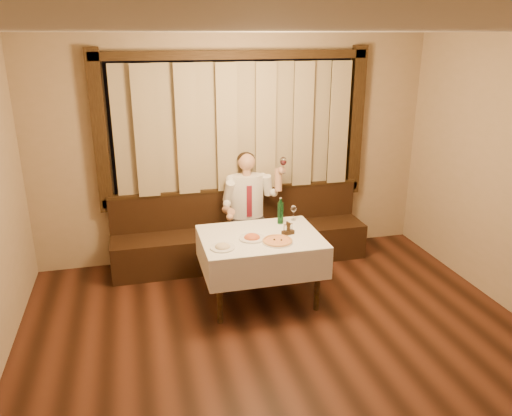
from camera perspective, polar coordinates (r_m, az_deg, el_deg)
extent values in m
cube|color=black|center=(4.31, 6.63, -21.19)|extent=(5.00, 6.00, 0.01)
cube|color=silver|center=(3.29, 8.62, 19.34)|extent=(5.00, 6.00, 0.01)
cube|color=tan|center=(6.32, -2.45, 6.64)|extent=(5.00, 0.01, 2.80)
cube|color=black|center=(6.24, -2.46, 9.29)|extent=(3.00, 0.02, 1.60)
cube|color=orange|center=(6.19, -8.79, 6.16)|extent=(0.50, 0.01, 0.40)
cube|color=black|center=(6.41, -2.27, 1.72)|extent=(3.30, 0.12, 0.10)
cube|color=black|center=(6.11, -2.49, 17.09)|extent=(3.30, 0.12, 0.10)
cube|color=black|center=(6.09, -17.43, 8.17)|extent=(0.16, 0.12, 1.90)
cube|color=black|center=(6.71, 11.31, 9.64)|extent=(0.16, 0.12, 1.90)
cube|color=#94835F|center=(6.15, -2.26, 9.13)|extent=(2.90, 0.08, 1.55)
cube|color=black|center=(6.39, -1.71, -4.31)|extent=(3.20, 0.60, 0.45)
cube|color=black|center=(6.45, -2.22, 0.19)|extent=(3.20, 0.12, 0.45)
cube|color=black|center=(6.37, -2.25, 2.27)|extent=(3.20, 0.14, 0.04)
cylinder|color=black|center=(5.05, -4.20, -9.50)|extent=(0.06, 0.06, 0.71)
cylinder|color=black|center=(5.30, 7.04, -8.12)|extent=(0.06, 0.06, 0.71)
cylinder|color=black|center=(5.71, -5.52, -6.00)|extent=(0.06, 0.06, 0.71)
cylinder|color=black|center=(5.93, 4.49, -4.95)|extent=(0.06, 0.06, 0.71)
cube|color=black|center=(5.32, 0.53, -3.44)|extent=(1.20, 0.90, 0.04)
cube|color=white|center=(5.31, 0.53, -3.21)|extent=(1.26, 0.96, 0.01)
cube|color=white|center=(4.96, 1.94, -7.14)|extent=(1.26, 0.01, 0.35)
cube|color=white|center=(5.80, -0.68, -3.04)|extent=(1.26, 0.01, 0.35)
cube|color=white|center=(5.27, -6.16, -5.59)|extent=(0.01, 0.96, 0.35)
cube|color=white|center=(5.56, 6.84, -4.25)|extent=(0.01, 0.96, 0.35)
cylinder|color=white|center=(5.15, 2.47, -3.87)|extent=(0.33, 0.33, 0.01)
cylinder|color=#C5461D|center=(5.14, 2.47, -3.77)|extent=(0.30, 0.30, 0.01)
torus|color=tan|center=(5.14, 2.47, -3.73)|extent=(0.31, 0.31, 0.02)
sphere|color=black|center=(5.15, 2.10, -3.62)|extent=(0.02, 0.02, 0.02)
sphere|color=black|center=(5.14, 2.91, -3.67)|extent=(0.02, 0.02, 0.02)
cylinder|color=white|center=(5.22, -0.46, -3.48)|extent=(0.27, 0.27, 0.02)
ellipsoid|color=#BB391E|center=(5.20, -0.46, -3.01)|extent=(0.17, 0.17, 0.08)
cylinder|color=white|center=(5.01, -3.84, -4.54)|extent=(0.25, 0.25, 0.02)
ellipsoid|color=#D7BD8B|center=(4.99, -3.85, -4.09)|extent=(0.16, 0.16, 0.07)
cylinder|color=#0F491F|center=(5.61, 2.81, -0.58)|extent=(0.07, 0.07, 0.25)
cylinder|color=#0F491F|center=(5.56, 2.84, 0.81)|extent=(0.03, 0.03, 0.06)
cylinder|color=silver|center=(5.55, 2.84, 1.13)|extent=(0.03, 0.03, 0.01)
cylinder|color=white|center=(5.76, 4.28, -1.34)|extent=(0.06, 0.06, 0.01)
cylinder|color=white|center=(5.74, 4.30, -0.88)|extent=(0.01, 0.01, 0.09)
ellipsoid|color=white|center=(5.71, 4.32, -0.07)|extent=(0.07, 0.07, 0.08)
cube|color=black|center=(5.35, 3.67, -2.80)|extent=(0.14, 0.10, 0.04)
cube|color=black|center=(5.32, 3.69, -2.11)|extent=(0.03, 0.07, 0.10)
cylinder|color=white|center=(5.31, 3.35, -2.39)|extent=(0.03, 0.03, 0.07)
cylinder|color=silver|center=(5.29, 3.36, -1.97)|extent=(0.04, 0.04, 0.01)
cylinder|color=white|center=(5.35, 4.02, -2.25)|extent=(0.03, 0.03, 0.07)
cylinder|color=silver|center=(5.33, 4.03, -1.82)|extent=(0.04, 0.04, 0.01)
cube|color=black|center=(6.18, -0.73, -2.08)|extent=(0.40, 0.45, 0.16)
cube|color=black|center=(6.09, -1.24, -5.57)|extent=(0.11, 0.12, 0.45)
cube|color=black|center=(6.13, 0.76, -5.37)|extent=(0.11, 0.12, 0.45)
ellipsoid|color=white|center=(6.20, -1.06, 1.40)|extent=(0.42, 0.26, 0.54)
cube|color=maroon|center=(6.09, -0.77, 0.75)|extent=(0.06, 0.01, 0.40)
cylinder|color=tan|center=(6.12, -1.08, 4.14)|extent=(0.10, 0.10, 0.08)
sphere|color=tan|center=(6.08, -1.09, 5.32)|extent=(0.21, 0.21, 0.21)
ellipsoid|color=black|center=(6.10, -1.15, 5.66)|extent=(0.21, 0.21, 0.16)
sphere|color=white|center=(6.10, -2.89, 3.21)|extent=(0.13, 0.13, 0.13)
sphere|color=white|center=(6.19, 0.72, 3.46)|extent=(0.13, 0.13, 0.13)
sphere|color=tan|center=(5.80, -3.01, -1.05)|extent=(0.08, 0.08, 0.08)
sphere|color=tan|center=(6.05, 2.97, 4.34)|extent=(0.10, 0.10, 0.10)
cylinder|color=white|center=(6.01, 3.06, 4.63)|extent=(0.01, 0.01, 0.11)
ellipsoid|color=white|center=(5.99, 3.07, 5.41)|extent=(0.08, 0.08, 0.10)
ellipsoid|color=#4C070F|center=(5.99, 3.07, 5.23)|extent=(0.07, 0.07, 0.06)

